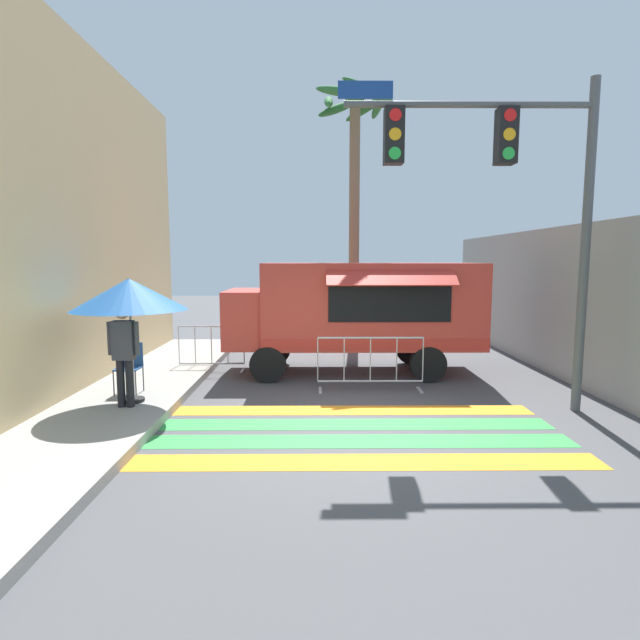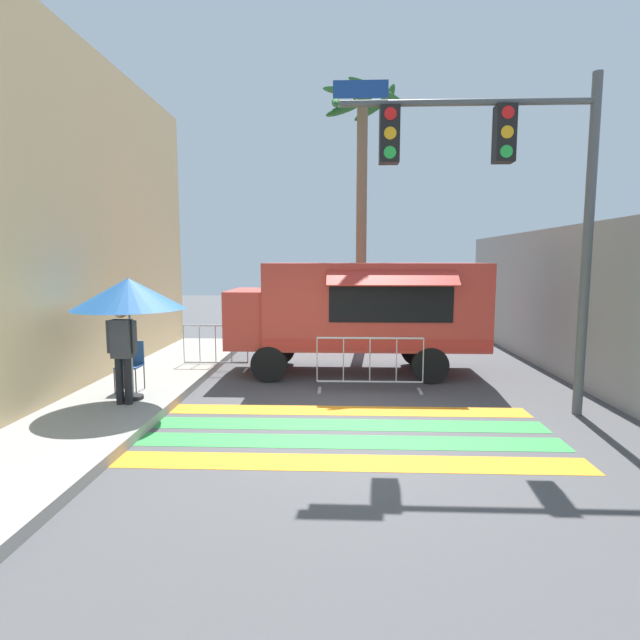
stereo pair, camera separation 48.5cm
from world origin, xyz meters
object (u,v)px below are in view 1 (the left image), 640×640
Objects in this scene: patio_umbrella at (129,295)px; palm_tree at (354,160)px; food_truck at (351,308)px; traffic_signal_pole at (505,177)px; barricade_front at (370,364)px; folding_chair at (130,363)px; barricade_side at (211,350)px; vendor_person at (124,349)px.

patio_umbrella is 8.01m from palm_tree.
palm_tree is (0.24, 2.86, 3.91)m from food_truck.
food_truck is 0.77× the size of palm_tree.
traffic_signal_pole is 4.26m from barricade_front.
patio_umbrella reaches higher than folding_chair.
barricade_front reaches higher than folding_chair.
folding_chair is at bearing 173.96° from traffic_signal_pole.
food_truck is 4.59m from traffic_signal_pole.
folding_chair is (-4.32, -2.37, -0.81)m from food_truck.
barricade_side is at bearing 56.31° from folding_chair.
traffic_signal_pole is 3.25× the size of vendor_person.
food_truck is 2.70× the size of barricade_front.
folding_chair is (-0.28, 0.63, -1.32)m from patio_umbrella.
palm_tree reaches higher than barricade_side.
food_truck is at bearing 127.25° from traffic_signal_pole.
barricade_front is 1.38× the size of barricade_side.
patio_umbrella reaches higher than barricade_front.
barricade_side reaches higher than folding_chair.
traffic_signal_pole reaches higher than barricade_front.
palm_tree reaches higher than folding_chair.
palm_tree is at bearing 85.11° from food_truck.
vendor_person is 0.81× the size of barricade_front.
palm_tree is (4.30, 6.17, 4.30)m from vendor_person.
traffic_signal_pole is 7.46m from folding_chair.
barricade_front is 6.69m from palm_tree.
traffic_signal_pole reaches higher than food_truck.
patio_umbrella reaches higher than vendor_person.
barricade_front is at bearing -80.92° from food_truck.
folding_chair is at bearing -171.65° from barricade_front.
vendor_person is 1.11× the size of barricade_side.
vendor_person is at bearing -140.75° from food_truck.
barricade_front is 3.99m from barricade_side.
palm_tree is (4.28, 5.86, 3.40)m from patio_umbrella.
traffic_signal_pole is at bearing -33.72° from barricade_front.
barricade_front is at bearing -26.46° from barricade_side.
vendor_person is (-6.39, -0.24, -2.86)m from traffic_signal_pole.
palm_tree reaches higher than traffic_signal_pole.
vendor_person reaches higher than folding_chair.
food_truck is at bearing 28.07° from vendor_person.
traffic_signal_pole is at bearing -9.02° from vendor_person.
folding_chair is 0.12× the size of palm_tree.
folding_chair is 4.64m from barricade_front.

